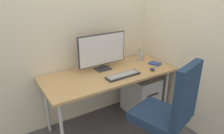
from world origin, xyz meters
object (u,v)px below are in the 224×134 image
object	(u,v)px
pen_holder	(140,57)
mouse	(152,69)
monitor	(102,51)
office_chair	(169,111)
keyboard	(123,75)
notebook	(155,63)
filing_cabinet	(141,94)

from	to	relation	value
pen_holder	mouse	bearing A→B (deg)	-106.20
monitor	mouse	xyz separation A→B (m)	(0.50, -0.37, -0.23)
office_chair	pen_holder	xyz separation A→B (m)	(0.40, 0.96, 0.19)
office_chair	keyboard	xyz separation A→B (m)	(-0.12, 0.63, 0.16)
pen_holder	notebook	world-z (taller)	pen_holder
filing_cabinet	pen_holder	world-z (taller)	pen_holder
filing_cabinet	mouse	world-z (taller)	mouse
office_chair	pen_holder	bearing A→B (deg)	67.38
pen_holder	office_chair	bearing A→B (deg)	-112.62
filing_cabinet	pen_holder	xyz separation A→B (m)	(0.08, 0.15, 0.50)
filing_cabinet	notebook	world-z (taller)	notebook
notebook	pen_holder	bearing A→B (deg)	86.73
monitor	notebook	size ratio (longest dim) A/B	4.50
mouse	notebook	xyz separation A→B (m)	(0.17, 0.13, -0.00)
mouse	pen_holder	xyz separation A→B (m)	(0.11, 0.37, 0.03)
office_chair	mouse	world-z (taller)	office_chair
monitor	keyboard	xyz separation A→B (m)	(0.09, -0.32, -0.23)
office_chair	keyboard	size ratio (longest dim) A/B	2.59
filing_cabinet	pen_holder	size ratio (longest dim) A/B	3.42
monitor	notebook	bearing A→B (deg)	-19.13
filing_cabinet	mouse	distance (m)	0.52
pen_holder	monitor	bearing A→B (deg)	-179.41
office_chair	pen_holder	size ratio (longest dim) A/B	6.84
office_chair	monitor	bearing A→B (deg)	102.47
monitor	keyboard	bearing A→B (deg)	-73.62
office_chair	monitor	world-z (taller)	monitor
pen_holder	notebook	bearing A→B (deg)	-76.06
filing_cabinet	monitor	xyz separation A→B (m)	(-0.52, 0.15, 0.70)
filing_cabinet	notebook	distance (m)	0.50
keyboard	monitor	bearing A→B (deg)	106.38
office_chair	keyboard	bearing A→B (deg)	100.47
keyboard	pen_holder	distance (m)	0.61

